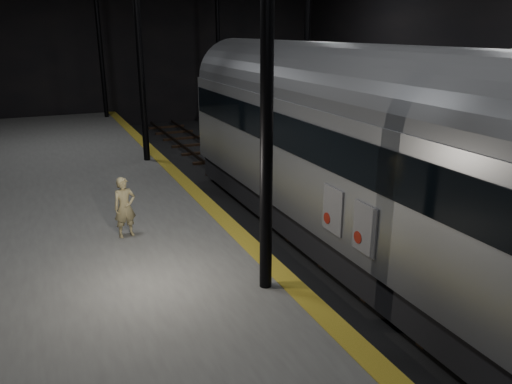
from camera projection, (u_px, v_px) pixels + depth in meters
ground at (320, 234)px, 16.04m from camera, size 44.00×44.00×0.00m
platform_left at (72, 262)px, 13.00m from camera, size 9.00×43.80×1.00m
platform_right at (493, 191)px, 18.76m from camera, size 9.00×43.80×1.00m
tactile_strip at (225, 220)px, 14.48m from camera, size 0.50×43.80×0.01m
track at (320, 233)px, 16.02m from camera, size 2.40×43.00×0.24m
train at (396, 161)px, 12.13m from camera, size 3.25×21.74×5.81m
woman at (125, 207)px, 13.15m from camera, size 0.65×0.48×1.63m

